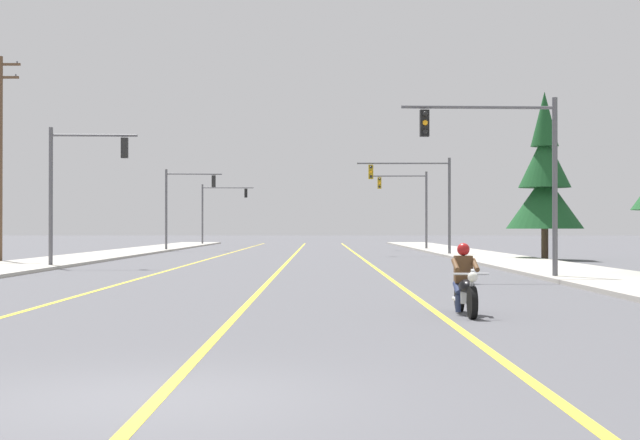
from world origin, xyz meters
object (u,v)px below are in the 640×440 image
object	(u,v)px
conifer_tree_right_verge_far	(542,183)
motorcycle_with_rider	(462,286)
traffic_signal_far_left	(215,205)
traffic_signal_mid_left	(180,197)
traffic_signal_mid_right	(419,190)
traffic_signal_near_left	(73,176)
traffic_signal_near_right	(508,158)
traffic_signal_far_right	(408,199)

from	to	relation	value
conifer_tree_right_verge_far	motorcycle_with_rider	bearing A→B (deg)	-106.29
motorcycle_with_rider	traffic_signal_far_left	world-z (taller)	traffic_signal_far_left
motorcycle_with_rider	traffic_signal_far_left	distance (m)	77.33
motorcycle_with_rider	traffic_signal_far_left	xyz separation A→B (m)	(-13.42, 76.08, 3.54)
traffic_signal_mid_left	conifer_tree_right_verge_far	xyz separation A→B (m)	(22.79, -19.46, 0.18)
traffic_signal_mid_right	conifer_tree_right_verge_far	bearing A→B (deg)	-52.82
motorcycle_with_rider	conifer_tree_right_verge_far	xyz separation A→B (m)	(9.40, 32.16, 3.66)
traffic_signal_mid_left	conifer_tree_right_verge_far	bearing A→B (deg)	-40.49
traffic_signal_mid_left	traffic_signal_far_left	xyz separation A→B (m)	(-0.02, 24.45, 0.06)
motorcycle_with_rider	traffic_signal_near_left	distance (m)	26.26
traffic_signal_near_left	conifer_tree_right_verge_far	size ratio (longest dim) A/B	0.67
traffic_signal_near_right	traffic_signal_far_right	world-z (taller)	same
motorcycle_with_rider	traffic_signal_mid_right	xyz separation A→B (m)	(3.51, 39.93, 3.58)
traffic_signal_near_right	traffic_signal_far_left	size ratio (longest dim) A/B	1.00
traffic_signal_mid_right	conifer_tree_right_verge_far	world-z (taller)	conifer_tree_right_verge_far
motorcycle_with_rider	traffic_signal_near_left	bearing A→B (deg)	121.85
traffic_signal_near_left	traffic_signal_far_right	bearing A→B (deg)	60.95
traffic_signal_far_left	motorcycle_with_rider	bearing A→B (deg)	-80.00
traffic_signal_far_left	conifer_tree_right_verge_far	size ratio (longest dim) A/B	0.67
traffic_signal_near_left	traffic_signal_mid_right	distance (m)	24.79
traffic_signal_far_left	traffic_signal_far_right	bearing A→B (deg)	-50.92
traffic_signal_far_right	conifer_tree_right_verge_far	world-z (taller)	conifer_tree_right_verge_far
motorcycle_with_rider	traffic_signal_far_right	bearing A→B (deg)	85.59
traffic_signal_far_right	traffic_signal_far_left	world-z (taller)	same
motorcycle_with_rider	traffic_signal_mid_left	distance (m)	53.45
traffic_signal_mid_right	motorcycle_with_rider	bearing A→B (deg)	-95.02
traffic_signal_far_right	motorcycle_with_rider	bearing A→B (deg)	-94.41
traffic_signal_near_right	traffic_signal_far_left	distance (m)	65.69
traffic_signal_far_right	traffic_signal_far_left	distance (m)	27.94
traffic_signal_near_right	traffic_signal_mid_left	distance (m)	42.52
traffic_signal_near_right	traffic_signal_far_right	bearing A→B (deg)	89.05
traffic_signal_near_right	traffic_signal_far_right	distance (m)	41.79
motorcycle_with_rider	traffic_signal_far_left	bearing A→B (deg)	100.00
traffic_signal_near_right	motorcycle_with_rider	bearing A→B (deg)	-105.51
traffic_signal_mid_right	traffic_signal_mid_left	size ratio (longest dim) A/B	1.00
traffic_signal_near_left	conifer_tree_right_verge_far	bearing A→B (deg)	23.48
traffic_signal_near_right	traffic_signal_far_left	bearing A→B (deg)	104.93
motorcycle_with_rider	traffic_signal_near_right	bearing A→B (deg)	74.49
motorcycle_with_rider	traffic_signal_mid_left	xyz separation A→B (m)	(-13.40, 51.62, 3.47)
motorcycle_with_rider	conifer_tree_right_verge_far	bearing A→B (deg)	73.71
traffic_signal_far_left	conifer_tree_right_verge_far	distance (m)	49.49
traffic_signal_mid_left	traffic_signal_far_right	size ratio (longest dim) A/B	1.00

